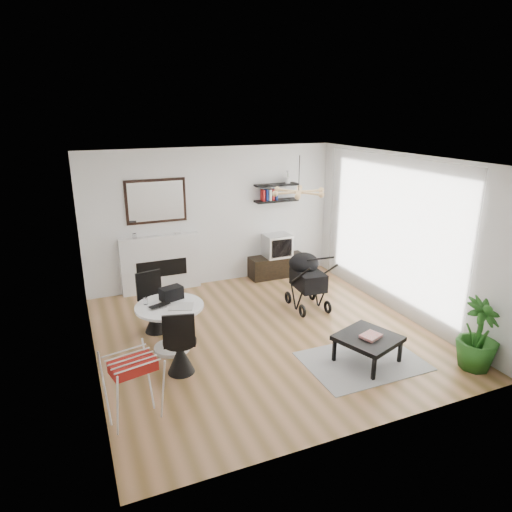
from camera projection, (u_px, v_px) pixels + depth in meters
name	position (u px, v px, depth m)	size (l,w,h in m)	color
floor	(264.00, 334.00, 7.17)	(5.00, 5.00, 0.00)	brown
ceiling	(265.00, 159.00, 6.34)	(5.00, 5.00, 0.00)	white
wall_back	(213.00, 217.00, 8.95)	(5.00, 5.00, 0.00)	white
wall_left	(86.00, 275.00, 5.83)	(5.00, 5.00, 0.00)	white
wall_right	(400.00, 235.00, 7.67)	(5.00, 5.00, 0.00)	white
sheer_curtain	(388.00, 233.00, 7.81)	(0.04, 3.60, 2.60)	white
fireplace	(160.00, 257.00, 8.68)	(1.50, 0.17, 2.16)	white
shelf_lower	(276.00, 201.00, 9.23)	(0.90, 0.25, 0.04)	black
shelf_upper	(277.00, 185.00, 9.14)	(0.90, 0.25, 0.04)	black
pendant_lamp	(299.00, 192.00, 7.03)	(0.90, 0.90, 0.10)	#E1B576
tv_console	(277.00, 266.00, 9.58)	(1.18, 0.41, 0.44)	black
crt_tv	(277.00, 245.00, 9.43)	(0.54, 0.47, 0.47)	silver
dining_table	(170.00, 321.00, 6.55)	(0.97, 0.97, 0.71)	white
laptop	(161.00, 307.00, 6.40)	(0.31, 0.20, 0.02)	black
black_bag	(171.00, 293.00, 6.65)	(0.32, 0.19, 0.19)	black
newspaper	(181.00, 306.00, 6.43)	(0.34, 0.28, 0.01)	silver
drinking_glass	(146.00, 301.00, 6.49)	(0.06, 0.06, 0.10)	white
chair_far	(155.00, 313.00, 7.19)	(0.47, 0.49, 0.95)	black
chair_near	(180.00, 353.00, 6.02)	(0.47, 0.48, 0.93)	black
drying_rack	(134.00, 388.00, 5.03)	(0.65, 0.62, 0.82)	white
stroller	(307.00, 282.00, 8.04)	(0.59, 0.91, 1.08)	black
rug	(363.00, 361.00, 6.38)	(1.61, 1.16, 0.01)	#969696
coffee_table	(368.00, 339.00, 6.27)	(0.96, 0.96, 0.38)	black
magazines	(371.00, 336.00, 6.22)	(0.27, 0.21, 0.04)	red
potted_plant	(479.00, 335.00, 6.09)	(0.55, 0.55, 0.99)	#205819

